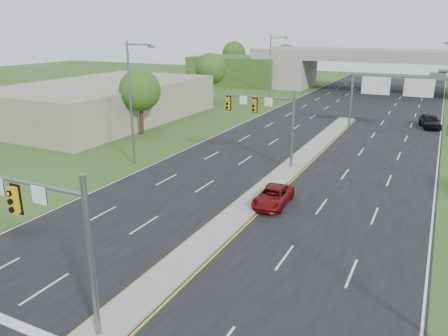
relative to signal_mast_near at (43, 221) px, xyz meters
name	(u,v)px	position (x,y,z in m)	size (l,w,h in m)	color
road	(319,143)	(2.26, 35.07, -4.72)	(24.00, 160.00, 0.02)	black
median	(283,174)	(2.26, 23.07, -4.63)	(2.00, 54.00, 0.16)	gray
lane_markings	(297,157)	(1.66, 28.99, -4.70)	(23.72, 160.00, 0.01)	gold
signal_mast_near	(43,221)	(0.00, 0.00, 0.00)	(6.62, 0.60, 7.00)	slate
signal_mast_far	(268,115)	(0.00, 25.00, 0.00)	(6.62, 0.60, 7.00)	slate
sign_gantry	(399,88)	(8.95, 44.99, 0.51)	(11.58, 0.44, 6.67)	slate
overpass	(380,74)	(2.26, 80.07, -1.17)	(80.00, 14.00, 8.10)	gray
lightpole_l_mid	(132,98)	(-11.03, 20.07, 1.38)	(2.85, 0.25, 11.00)	slate
lightpole_l_far	(271,68)	(-11.03, 55.07, 1.38)	(2.85, 0.25, 11.00)	slate
tree_l_near	(140,90)	(-17.74, 30.07, 0.45)	(4.80, 4.80, 7.60)	#382316
tree_l_mid	(211,69)	(-21.74, 55.07, 0.78)	(5.20, 5.20, 8.12)	#382316
tree_back_a	(234,53)	(-35.74, 94.07, 1.11)	(6.00, 6.00, 8.85)	#382316
tree_back_b	(286,56)	(-21.74, 94.07, 0.78)	(5.60, 5.60, 8.32)	#382316
commercial_building	(104,101)	(-27.74, 35.07, -2.23)	(18.00, 30.00, 5.00)	gray
car_far_a	(273,196)	(3.76, 16.38, -4.07)	(2.09, 4.54, 1.26)	maroon
car_far_c	(430,121)	(12.69, 49.04, -3.86)	(2.00, 4.96, 1.69)	black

